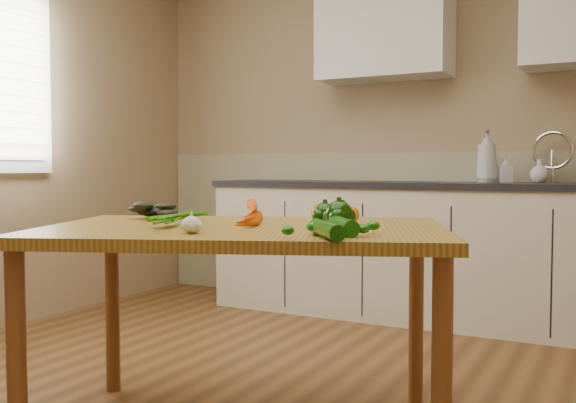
# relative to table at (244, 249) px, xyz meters

# --- Properties ---
(room) EXTENTS (4.04, 5.04, 2.64)m
(room) POSITION_rel_table_xyz_m (-0.16, 0.09, 0.56)
(room) COLOR brown
(room) RESTS_ON ground
(counter_run) EXTENTS (2.84, 0.64, 1.14)m
(counter_run) POSITION_rel_table_xyz_m (0.05, 2.10, -0.23)
(counter_run) COLOR beige
(counter_run) RESTS_ON ground
(upper_cabinets) EXTENTS (2.15, 0.35, 0.70)m
(upper_cabinets) POSITION_rel_table_xyz_m (0.35, 2.23, 1.26)
(upper_cabinets) COLOR silver
(upper_cabinets) RESTS_ON room
(table) EXTENTS (1.70, 1.41, 0.78)m
(table) POSITION_rel_table_xyz_m (0.00, 0.00, 0.00)
(table) COLOR #AA7F31
(table) RESTS_ON ground
(soap_bottle_a) EXTENTS (0.15, 0.15, 0.33)m
(soap_bottle_a) POSITION_rel_table_xyz_m (0.45, 2.16, 0.37)
(soap_bottle_a) COLOR silver
(soap_bottle_a) RESTS_ON counter_run
(soap_bottle_b) EXTENTS (0.10, 0.10, 0.16)m
(soap_bottle_b) POSITION_rel_table_xyz_m (0.56, 2.19, 0.29)
(soap_bottle_b) COLOR silver
(soap_bottle_b) RESTS_ON counter_run
(soap_bottle_c) EXTENTS (0.14, 0.14, 0.15)m
(soap_bottle_c) POSITION_rel_table_xyz_m (0.76, 2.20, 0.28)
(soap_bottle_c) COLOR silver
(soap_bottle_c) RESTS_ON counter_run
(carrot_bunch) EXTENTS (0.33, 0.29, 0.07)m
(carrot_bunch) POSITION_rel_table_xyz_m (-0.08, 0.01, 0.12)
(carrot_bunch) COLOR #EA5405
(carrot_bunch) RESTS_ON table
(leafy_greens) EXTENTS (0.21, 0.19, 0.10)m
(leafy_greens) POSITION_rel_table_xyz_m (-0.52, 0.12, 0.14)
(leafy_greens) COLOR black
(leafy_greens) RESTS_ON table
(garlic_bulb) EXTENTS (0.07, 0.07, 0.06)m
(garlic_bulb) POSITION_rel_table_xyz_m (-0.01, -0.31, 0.11)
(garlic_bulb) COLOR silver
(garlic_bulb) RESTS_ON table
(pepper_a) EXTENTS (0.09, 0.09, 0.09)m
(pepper_a) POSITION_rel_table_xyz_m (0.27, 0.12, 0.13)
(pepper_a) COLOR black
(pepper_a) RESTS_ON table
(pepper_b) EXTENTS (0.08, 0.08, 0.08)m
(pepper_b) POSITION_rel_table_xyz_m (0.31, 0.18, 0.13)
(pepper_b) COLOR black
(pepper_b) RESTS_ON table
(pepper_c) EXTENTS (0.10, 0.10, 0.10)m
(pepper_c) POSITION_rel_table_xyz_m (0.36, 0.03, 0.14)
(pepper_c) COLOR black
(pepper_c) RESTS_ON table
(tomato_a) EXTENTS (0.06, 0.06, 0.06)m
(tomato_a) POSITION_rel_table_xyz_m (0.18, 0.28, 0.12)
(tomato_a) COLOR #8F0402
(tomato_a) RESTS_ON table
(tomato_b) EXTENTS (0.08, 0.08, 0.07)m
(tomato_b) POSITION_rel_table_xyz_m (0.16, 0.33, 0.12)
(tomato_b) COLOR #D85F05
(tomato_b) RESTS_ON table
(tomato_c) EXTENTS (0.08, 0.08, 0.07)m
(tomato_c) POSITION_rel_table_xyz_m (0.31, 0.25, 0.12)
(tomato_c) COLOR #D85F05
(tomato_c) RESTS_ON table
(zucchini_a) EXTENTS (0.17, 0.19, 0.05)m
(zucchini_a) POSITION_rel_table_xyz_m (0.44, -0.10, 0.11)
(zucchini_a) COLOR #0C4707
(zucchini_a) RESTS_ON table
(zucchini_b) EXTENTS (0.19, 0.21, 0.05)m
(zucchini_b) POSITION_rel_table_xyz_m (0.43, -0.22, 0.11)
(zucchini_b) COLOR #0C4707
(zucchini_b) RESTS_ON table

